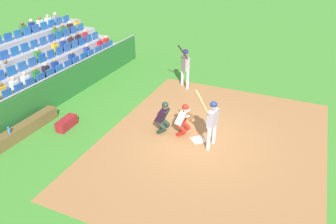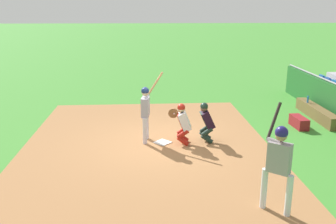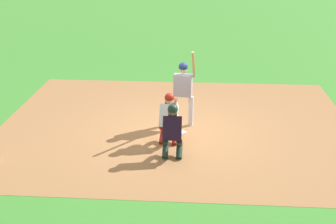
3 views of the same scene
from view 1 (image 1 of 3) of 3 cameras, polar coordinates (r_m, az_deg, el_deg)
ground_plane at (r=11.60m, az=5.33°, el=-4.96°), size 160.00×160.00×0.00m
infield_dirt_patch at (r=11.48m, az=7.68°, el=-5.50°), size 9.53×7.60×0.01m
home_plate_marker at (r=11.60m, az=5.33°, el=-4.89°), size 0.62×0.62×0.02m
batter_at_plate at (r=10.76m, az=7.81°, el=-1.26°), size 0.62×0.71×2.16m
catcher_crouching at (r=11.47m, az=2.81°, el=-1.05°), size 0.49×0.72×1.30m
home_plate_umpire at (r=11.64m, az=-0.83°, el=-0.67°), size 0.47×0.47×1.28m
dugout_wall at (r=14.39m, az=-19.51°, el=3.48°), size 13.34×0.24×1.37m
dugout_bench at (r=12.88m, az=-24.04°, el=-2.76°), size 3.02×0.40×0.44m
water_bottle_on_bench at (r=12.29m, az=-26.29°, el=-2.92°), size 0.07×0.07×0.27m
equipment_duffel_bag at (r=12.77m, az=-17.48°, el=-1.90°), size 0.93×0.40×0.38m
on_deck_batter at (r=15.16m, az=3.06°, el=8.51°), size 0.86×0.59×2.20m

